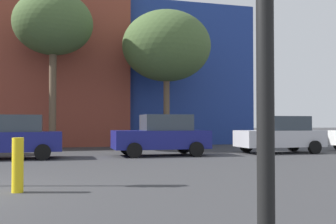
{
  "coord_description": "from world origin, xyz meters",
  "views": [
    {
      "loc": [
        2.53,
        -9.76,
        1.46
      ],
      "look_at": [
        7.83,
        9.53,
        2.0
      ],
      "focal_mm": 43.67,
      "sensor_mm": 36.0,
      "label": 1
    }
  ],
  "objects_px": {
    "bollard_yellow_2": "(18,165)",
    "bare_tree_0": "(53,24)",
    "parked_car_3": "(162,135)",
    "parked_car_4": "(281,135)",
    "bare_tree_2": "(167,46)",
    "parked_car_2": "(11,137)"
  },
  "relations": [
    {
      "from": "parked_car_2",
      "to": "parked_car_3",
      "type": "distance_m",
      "value": 6.34
    },
    {
      "from": "parked_car_3",
      "to": "parked_car_4",
      "type": "relative_size",
      "value": 1.03
    },
    {
      "from": "bare_tree_2",
      "to": "bollard_yellow_2",
      "type": "bearing_deg",
      "value": -117.0
    },
    {
      "from": "bare_tree_0",
      "to": "parked_car_3",
      "type": "bearing_deg",
      "value": -47.56
    },
    {
      "from": "parked_car_4",
      "to": "bare_tree_2",
      "type": "distance_m",
      "value": 8.38
    },
    {
      "from": "bare_tree_2",
      "to": "bare_tree_0",
      "type": "bearing_deg",
      "value": 178.92
    },
    {
      "from": "bare_tree_0",
      "to": "parked_car_4",
      "type": "bearing_deg",
      "value": -25.92
    },
    {
      "from": "parked_car_3",
      "to": "bare_tree_2",
      "type": "height_order",
      "value": "bare_tree_2"
    },
    {
      "from": "parked_car_3",
      "to": "parked_car_4",
      "type": "distance_m",
      "value": 5.96
    },
    {
      "from": "bare_tree_0",
      "to": "bollard_yellow_2",
      "type": "relative_size",
      "value": 7.47
    },
    {
      "from": "parked_car_3",
      "to": "parked_car_4",
      "type": "xyz_separation_m",
      "value": [
        5.96,
        0.0,
        -0.02
      ]
    },
    {
      "from": "bollard_yellow_2",
      "to": "bare_tree_0",
      "type": "bearing_deg",
      "value": 87.55
    },
    {
      "from": "parked_car_3",
      "to": "bollard_yellow_2",
      "type": "distance_m",
      "value": 10.08
    },
    {
      "from": "parked_car_3",
      "to": "parked_car_4",
      "type": "bearing_deg",
      "value": -180.0
    },
    {
      "from": "parked_car_2",
      "to": "bollard_yellow_2",
      "type": "bearing_deg",
      "value": 96.6
    },
    {
      "from": "parked_car_2",
      "to": "bare_tree_0",
      "type": "distance_m",
      "value": 8.05
    },
    {
      "from": "parked_car_2",
      "to": "parked_car_3",
      "type": "xyz_separation_m",
      "value": [
        6.34,
        0.0,
        0.02
      ]
    },
    {
      "from": "parked_car_2",
      "to": "bollard_yellow_2",
      "type": "xyz_separation_m",
      "value": [
        0.99,
        -8.53,
        -0.31
      ]
    },
    {
      "from": "parked_car_2",
      "to": "bare_tree_2",
      "type": "distance_m",
      "value": 10.68
    },
    {
      "from": "parked_car_2",
      "to": "parked_car_3",
      "type": "height_order",
      "value": "parked_car_3"
    },
    {
      "from": "parked_car_2",
      "to": "bare_tree_0",
      "type": "relative_size",
      "value": 0.48
    },
    {
      "from": "parked_car_4",
      "to": "parked_car_3",
      "type": "bearing_deg",
      "value": 0.0
    }
  ]
}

